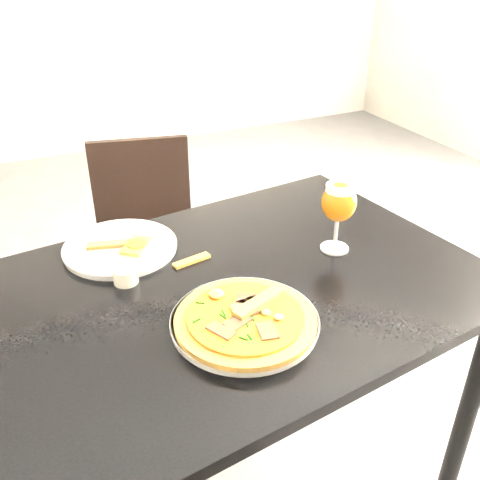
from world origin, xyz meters
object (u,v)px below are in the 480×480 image
dining_table (228,316)px  beer_glass (339,203)px  chair_far (147,243)px  pizza (246,318)px

dining_table → beer_glass: beer_glass is taller
chair_far → beer_glass: size_ratio=4.47×
beer_glass → chair_far: bearing=112.4°
dining_table → beer_glass: 0.39m
chair_far → beer_glass: (0.31, -0.74, 0.43)m
dining_table → chair_far: (0.01, 0.78, -0.21)m
pizza → beer_glass: bearing=29.3°
dining_table → beer_glass: bearing=-0.6°
dining_table → chair_far: bearing=82.4°
pizza → beer_glass: beer_glass is taller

